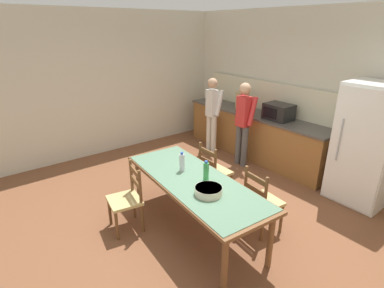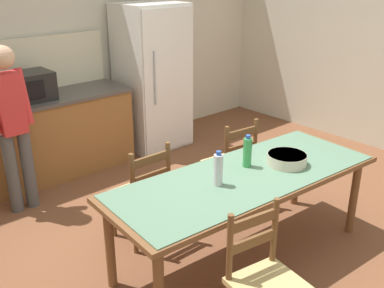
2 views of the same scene
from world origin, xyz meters
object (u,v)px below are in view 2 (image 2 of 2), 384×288
at_px(chair_side_near_left, 264,281).
at_px(serving_bowl, 287,159).
at_px(person_at_counter, 12,122).
at_px(dining_table, 245,183).
at_px(bottle_near_centre, 218,169).
at_px(chair_side_far_left, 143,194).
at_px(chair_side_far_right, 231,164).
at_px(refrigerator, 153,77).
at_px(microwave, 27,87).
at_px(bottle_off_centre, 247,152).

bearing_deg(chair_side_near_left, serving_bowl, 40.95).
relative_size(serving_bowl, person_at_counter, 0.20).
bearing_deg(serving_bowl, dining_table, 166.78).
bearing_deg(dining_table, serving_bowl, -13.22).
height_order(bottle_near_centre, chair_side_near_left, bottle_near_centre).
distance_m(serving_bowl, chair_side_far_left, 1.25).
height_order(bottle_near_centre, chair_side_far_right, bottle_near_centre).
distance_m(chair_side_far_left, chair_side_far_right, 1.02).
distance_m(bottle_near_centre, serving_bowl, 0.69).
bearing_deg(chair_side_far_right, dining_table, 56.36).
xyz_separation_m(refrigerator, bottle_near_centre, (-1.26, -2.47, -0.04)).
bearing_deg(microwave, chair_side_near_left, -88.46).
bearing_deg(chair_side_near_left, bottle_near_centre, 77.82).
height_order(dining_table, chair_side_far_left, chair_side_far_left).
relative_size(microwave, serving_bowl, 1.56).
bearing_deg(person_at_counter, chair_side_far_right, -129.43).
relative_size(refrigerator, chair_side_far_left, 2.02).
xyz_separation_m(dining_table, chair_side_far_right, (0.56, 0.68, -0.24)).
bearing_deg(dining_table, bottle_off_centre, 38.96).
distance_m(microwave, bottle_off_centre, 2.54).
bearing_deg(dining_table, bottle_near_centre, 175.89).
bearing_deg(serving_bowl, refrigerator, 77.25).
bearing_deg(refrigerator, person_at_counter, -166.04).
bearing_deg(person_at_counter, bottle_off_centre, -148.61).
bearing_deg(bottle_off_centre, chair_side_far_right, 52.87).
relative_size(bottle_off_centre, person_at_counter, 0.17).
height_order(chair_side_far_right, chair_side_near_left, same).
bearing_deg(serving_bowl, chair_side_far_left, 135.18).
height_order(serving_bowl, chair_side_far_right, chair_side_far_right).
distance_m(microwave, dining_table, 2.62).
height_order(refrigerator, bottle_off_centre, refrigerator).
height_order(refrigerator, person_at_counter, refrigerator).
bearing_deg(chair_side_far_left, bottle_near_centre, 104.09).
relative_size(bottle_near_centre, person_at_counter, 0.17).
bearing_deg(microwave, chair_side_far_left, -83.90).
height_order(dining_table, chair_side_near_left, chair_side_near_left).
bearing_deg(refrigerator, bottle_off_centre, -109.69).
distance_m(bottle_near_centre, person_at_counter, 2.11).
xyz_separation_m(chair_side_far_right, person_at_counter, (-1.60, 1.31, 0.47)).
height_order(microwave, chair_side_near_left, microwave).
distance_m(dining_table, chair_side_far_right, 0.91).
relative_size(dining_table, chair_side_near_left, 2.56).
relative_size(refrigerator, dining_table, 0.79).
bearing_deg(refrigerator, dining_table, -111.43).
xyz_separation_m(bottle_near_centre, serving_bowl, (0.68, -0.11, -0.07)).
bearing_deg(chair_side_far_left, microwave, -83.14).
distance_m(bottle_off_centre, serving_bowl, 0.34).
height_order(bottle_off_centre, chair_side_near_left, bottle_off_centre).
height_order(bottle_near_centre, person_at_counter, person_at_counter).
xyz_separation_m(serving_bowl, chair_side_far_right, (0.17, 0.77, -0.36)).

